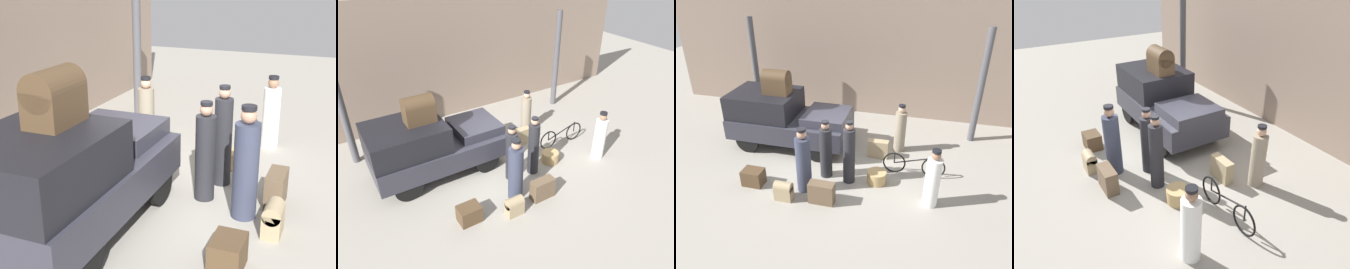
% 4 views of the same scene
% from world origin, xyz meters
% --- Properties ---
extents(ground_plane, '(30.00, 30.00, 0.00)m').
position_xyz_m(ground_plane, '(0.00, 0.00, 0.00)').
color(ground_plane, gray).
extents(canopy_pillar_right, '(0.22, 0.22, 3.78)m').
position_xyz_m(canopy_pillar_right, '(4.06, 2.65, 1.89)').
color(canopy_pillar_right, '#4C4C51').
rests_on(canopy_pillar_right, ground).
extents(truck, '(3.80, 1.84, 1.77)m').
position_xyz_m(truck, '(-1.96, 0.86, 0.96)').
color(truck, black).
rests_on(truck, ground).
extents(bicycle, '(1.75, 0.04, 0.69)m').
position_xyz_m(bicycle, '(2.29, 0.03, 0.34)').
color(bicycle, black).
rests_on(bicycle, ground).
extents(wicker_basket, '(0.53, 0.53, 0.34)m').
position_xyz_m(wicker_basket, '(1.34, -0.58, 0.17)').
color(wicker_basket, tan).
rests_on(wicker_basket, ground).
extents(porter_lifting_near_truck, '(0.39, 0.39, 1.83)m').
position_xyz_m(porter_lifting_near_truck, '(-0.48, -1.37, 0.84)').
color(porter_lifting_near_truck, '#33384C').
rests_on(porter_lifting_near_truck, ground).
extents(porter_with_bicycle, '(0.34, 0.34, 1.72)m').
position_xyz_m(porter_with_bicycle, '(-0.11, -0.60, 0.79)').
color(porter_with_bicycle, '#232328').
rests_on(porter_with_bicycle, ground).
extents(porter_standing_middle, '(0.35, 0.35, 1.59)m').
position_xyz_m(porter_standing_middle, '(1.74, 1.34, 0.73)').
color(porter_standing_middle, gray).
rests_on(porter_standing_middle, ground).
extents(conductor_in_dark_uniform, '(0.32, 0.32, 1.84)m').
position_xyz_m(conductor_in_dark_uniform, '(0.58, -0.71, 0.86)').
color(conductor_in_dark_uniform, '#232328').
rests_on(conductor_in_dark_uniform, ground).
extents(porter_carrying_trunk, '(0.37, 0.37, 1.60)m').
position_xyz_m(porter_carrying_trunk, '(2.79, -1.17, 0.73)').
color(porter_carrying_trunk, white).
rests_on(porter_carrying_trunk, ground).
extents(trunk_large_brown, '(0.56, 0.42, 0.45)m').
position_xyz_m(trunk_large_brown, '(-1.93, -1.50, 0.22)').
color(trunk_large_brown, '#4C3823').
rests_on(trunk_large_brown, ground).
extents(trunk_umber_medium, '(0.65, 0.30, 0.58)m').
position_xyz_m(trunk_umber_medium, '(0.13, -1.77, 0.29)').
color(trunk_umber_medium, brown).
rests_on(trunk_umber_medium, ground).
extents(suitcase_small_leather, '(0.64, 0.24, 0.56)m').
position_xyz_m(suitcase_small_leather, '(1.15, 0.76, 0.28)').
color(suitcase_small_leather, '#9E8966').
rests_on(suitcase_small_leather, ground).
extents(trunk_barrel_dark, '(0.45, 0.28, 0.52)m').
position_xyz_m(trunk_barrel_dark, '(-0.86, -1.90, 0.27)').
color(trunk_barrel_dark, '#9E8966').
rests_on(trunk_barrel_dark, ground).
extents(trunk_on_truck_roof, '(0.81, 0.52, 0.76)m').
position_xyz_m(trunk_on_truck_roof, '(-2.14, 0.86, 2.15)').
color(trunk_on_truck_roof, '#4C3823').
rests_on(trunk_on_truck_roof, truck).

